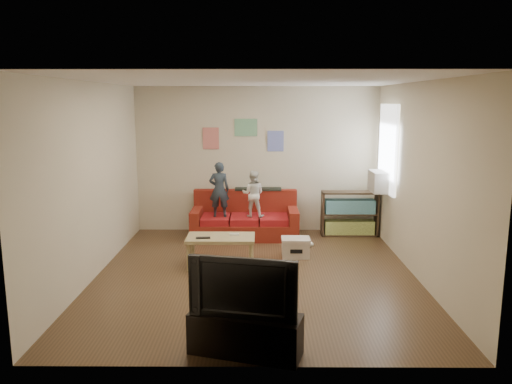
{
  "coord_description": "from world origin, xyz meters",
  "views": [
    {
      "loc": [
        0.06,
        -6.77,
        2.44
      ],
      "look_at": [
        0.0,
        0.8,
        1.05
      ],
      "focal_mm": 35.0,
      "sensor_mm": 36.0,
      "label": 1
    }
  ],
  "objects_px": {
    "sofa": "(245,221)",
    "coffee_table": "(221,241)",
    "child_a": "(219,189)",
    "television": "(245,285)",
    "bookshelf": "(349,216)",
    "tv_stand": "(245,334)",
    "file_box": "(296,247)",
    "child_b": "(253,194)"
  },
  "relations": [
    {
      "from": "coffee_table",
      "to": "bookshelf",
      "type": "xyz_separation_m",
      "value": [
        2.22,
        1.74,
        -0.03
      ]
    },
    {
      "from": "child_b",
      "to": "coffee_table",
      "type": "bearing_deg",
      "value": 81.06
    },
    {
      "from": "sofa",
      "to": "coffee_table",
      "type": "height_order",
      "value": "sofa"
    },
    {
      "from": "coffee_table",
      "to": "child_a",
      "type": "bearing_deg",
      "value": 95.22
    },
    {
      "from": "sofa",
      "to": "coffee_table",
      "type": "relative_size",
      "value": 1.89
    },
    {
      "from": "child_b",
      "to": "tv_stand",
      "type": "bearing_deg",
      "value": 97.77
    },
    {
      "from": "child_a",
      "to": "coffee_table",
      "type": "xyz_separation_m",
      "value": [
        0.14,
        -1.51,
        -0.5
      ]
    },
    {
      "from": "tv_stand",
      "to": "file_box",
      "type": "bearing_deg",
      "value": 92.93
    },
    {
      "from": "tv_stand",
      "to": "bookshelf",
      "type": "bearing_deg",
      "value": 83.78
    },
    {
      "from": "coffee_table",
      "to": "tv_stand",
      "type": "bearing_deg",
      "value": -80.54
    },
    {
      "from": "tv_stand",
      "to": "child_b",
      "type": "bearing_deg",
      "value": 105.6
    },
    {
      "from": "child_b",
      "to": "tv_stand",
      "type": "height_order",
      "value": "child_b"
    },
    {
      "from": "child_a",
      "to": "bookshelf",
      "type": "relative_size",
      "value": 0.96
    },
    {
      "from": "coffee_table",
      "to": "television",
      "type": "bearing_deg",
      "value": -80.54
    },
    {
      "from": "tv_stand",
      "to": "television",
      "type": "relative_size",
      "value": 1.04
    },
    {
      "from": "file_box",
      "to": "tv_stand",
      "type": "height_order",
      "value": "tv_stand"
    },
    {
      "from": "file_box",
      "to": "tv_stand",
      "type": "bearing_deg",
      "value": -102.98
    },
    {
      "from": "child_a",
      "to": "television",
      "type": "bearing_deg",
      "value": 97.35
    },
    {
      "from": "sofa",
      "to": "child_a",
      "type": "bearing_deg",
      "value": -159.91
    },
    {
      "from": "sofa",
      "to": "child_b",
      "type": "xyz_separation_m",
      "value": [
        0.15,
        -0.17,
        0.53
      ]
    },
    {
      "from": "coffee_table",
      "to": "television",
      "type": "height_order",
      "value": "television"
    },
    {
      "from": "file_box",
      "to": "bookshelf",
      "type": "bearing_deg",
      "value": 50.59
    },
    {
      "from": "sofa",
      "to": "child_a",
      "type": "xyz_separation_m",
      "value": [
        -0.45,
        -0.17,
        0.61
      ]
    },
    {
      "from": "sofa",
      "to": "television",
      "type": "distance_m",
      "value": 4.34
    },
    {
      "from": "sofa",
      "to": "file_box",
      "type": "distance_m",
      "value": 1.5
    },
    {
      "from": "bookshelf",
      "to": "child_b",
      "type": "bearing_deg",
      "value": -172.48
    },
    {
      "from": "child_b",
      "to": "television",
      "type": "xyz_separation_m",
      "value": [
        -0.02,
        -4.15,
        -0.1
      ]
    },
    {
      "from": "television",
      "to": "child_a",
      "type": "bearing_deg",
      "value": 109.52
    },
    {
      "from": "coffee_table",
      "to": "television",
      "type": "relative_size",
      "value": 0.97
    },
    {
      "from": "file_box",
      "to": "child_b",
      "type": "bearing_deg",
      "value": 122.6
    },
    {
      "from": "file_box",
      "to": "television",
      "type": "distance_m",
      "value": 3.21
    },
    {
      "from": "sofa",
      "to": "television",
      "type": "height_order",
      "value": "television"
    },
    {
      "from": "child_a",
      "to": "bookshelf",
      "type": "xyz_separation_m",
      "value": [
        2.36,
        0.23,
        -0.53
      ]
    },
    {
      "from": "child_b",
      "to": "television",
      "type": "height_order",
      "value": "child_b"
    },
    {
      "from": "coffee_table",
      "to": "file_box",
      "type": "xyz_separation_m",
      "value": [
        1.15,
        0.44,
        -0.23
      ]
    },
    {
      "from": "bookshelf",
      "to": "tv_stand",
      "type": "height_order",
      "value": "bookshelf"
    },
    {
      "from": "child_b",
      "to": "coffee_table",
      "type": "xyz_separation_m",
      "value": [
        -0.46,
        -1.51,
        -0.43
      ]
    },
    {
      "from": "child_a",
      "to": "bookshelf",
      "type": "bearing_deg",
      "value": -174.95
    },
    {
      "from": "sofa",
      "to": "coffee_table",
      "type": "bearing_deg",
      "value": -100.61
    },
    {
      "from": "child_a",
      "to": "sofa",
      "type": "bearing_deg",
      "value": -160.49
    },
    {
      "from": "coffee_table",
      "to": "bookshelf",
      "type": "relative_size",
      "value": 0.99
    },
    {
      "from": "coffee_table",
      "to": "bookshelf",
      "type": "distance_m",
      "value": 2.82
    }
  ]
}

